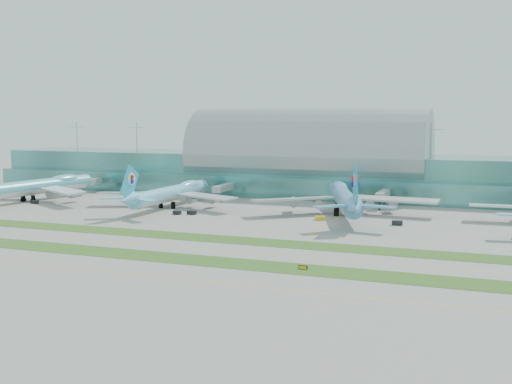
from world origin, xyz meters
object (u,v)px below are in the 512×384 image
at_px(airliner_c, 344,196).
at_px(terminal, 308,166).
at_px(taxiway_sign_east, 303,267).
at_px(airliner_a, 36,186).
at_px(airliner_b, 172,192).

bearing_deg(airliner_c, terminal, 99.56).
distance_m(airliner_c, taxiway_sign_east, 96.77).
distance_m(airliner_a, airliner_b, 68.94).
xyz_separation_m(airliner_a, airliner_b, (68.82, 4.14, -0.50)).
bearing_deg(terminal, airliner_a, -147.13).
relative_size(terminal, airliner_b, 4.51).
bearing_deg(airliner_c, airliner_b, 166.14).
distance_m(terminal, airliner_a, 131.59).
height_order(airliner_b, taxiway_sign_east, airliner_b).
distance_m(terminal, airliner_c, 69.49).
distance_m(airliner_a, airliner_c, 143.45).
bearing_deg(airliner_a, airliner_b, 11.19).
distance_m(terminal, taxiway_sign_east, 163.47).
height_order(terminal, taxiway_sign_east, terminal).
relative_size(airliner_b, taxiway_sign_east, 29.80).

